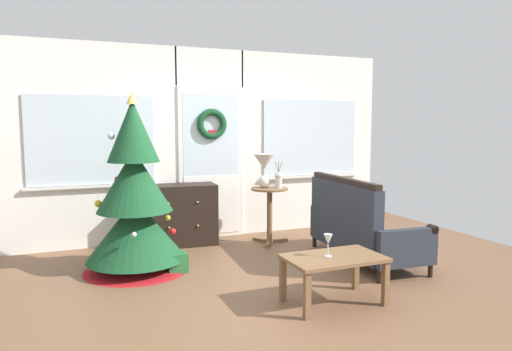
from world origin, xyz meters
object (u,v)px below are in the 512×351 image
(christmas_tree, at_px, (135,206))
(side_table, at_px, (270,204))
(settee_sofa, at_px, (358,228))
(gift_box, at_px, (177,262))
(table_lamp, at_px, (264,166))
(wine_glass, at_px, (328,240))
(dresser_cabinet, at_px, (181,215))
(coffee_table, at_px, (334,263))
(flower_vase, at_px, (279,179))

(christmas_tree, bearing_deg, side_table, 16.15)
(settee_sofa, distance_m, gift_box, 2.04)
(christmas_tree, bearing_deg, table_lamp, 17.91)
(christmas_tree, bearing_deg, wine_glass, -48.32)
(dresser_cabinet, bearing_deg, table_lamp, -17.42)
(coffee_table, xyz_separation_m, gift_box, (-1.06, 1.36, -0.25))
(dresser_cabinet, xyz_separation_m, gift_box, (-0.30, -1.10, -0.29))
(wine_glass, xyz_separation_m, gift_box, (-1.01, 1.35, -0.45))
(christmas_tree, bearing_deg, settee_sofa, -14.23)
(settee_sofa, xyz_separation_m, wine_glass, (-0.98, -0.97, 0.18))
(dresser_cabinet, distance_m, gift_box, 1.18)
(dresser_cabinet, relative_size, table_lamp, 2.10)
(flower_vase, height_order, gift_box, flower_vase)
(table_lamp, height_order, gift_box, table_lamp)
(settee_sofa, bearing_deg, wine_glass, -135.15)
(christmas_tree, relative_size, coffee_table, 2.22)
(flower_vase, bearing_deg, side_table, 149.04)
(settee_sofa, bearing_deg, side_table, 118.36)
(dresser_cabinet, xyz_separation_m, side_table, (1.09, -0.36, 0.12))
(wine_glass, bearing_deg, table_lamp, 81.63)
(coffee_table, bearing_deg, dresser_cabinet, 107.28)
(table_lamp, distance_m, coffee_table, 2.26)
(table_lamp, relative_size, coffee_table, 0.52)
(gift_box, bearing_deg, christmas_tree, 149.92)
(side_table, xyz_separation_m, table_lamp, (-0.06, 0.04, 0.50))
(gift_box, bearing_deg, side_table, 28.03)
(christmas_tree, distance_m, coffee_table, 2.18)
(flower_vase, xyz_separation_m, wine_glass, (-0.47, -2.03, -0.29))
(wine_glass, relative_size, gift_box, 0.96)
(coffee_table, bearing_deg, side_table, 81.30)
(gift_box, bearing_deg, coffee_table, -52.06)
(christmas_tree, height_order, settee_sofa, christmas_tree)
(wine_glass, bearing_deg, dresser_cabinet, 106.30)
(settee_sofa, bearing_deg, dresser_cabinet, 138.83)
(settee_sofa, relative_size, coffee_table, 1.93)
(table_lamp, xyz_separation_m, flower_vase, (0.16, -0.10, -0.17))
(flower_vase, bearing_deg, wine_glass, -103.14)
(christmas_tree, relative_size, wine_glass, 9.59)
(christmas_tree, bearing_deg, flower_vase, 13.61)
(christmas_tree, distance_m, side_table, 1.85)
(dresser_cabinet, xyz_separation_m, wine_glass, (0.72, -2.45, 0.17))
(dresser_cabinet, relative_size, gift_box, 4.54)
(flower_vase, relative_size, gift_box, 1.72)
(dresser_cabinet, height_order, settee_sofa, settee_sofa)
(dresser_cabinet, relative_size, side_table, 1.27)
(settee_sofa, distance_m, flower_vase, 1.26)
(coffee_table, xyz_separation_m, wine_glass, (-0.05, 0.02, 0.20))
(christmas_tree, relative_size, flower_vase, 5.35)
(christmas_tree, xyz_separation_m, wine_glass, (1.40, -1.57, -0.14))
(side_table, height_order, coffee_table, side_table)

